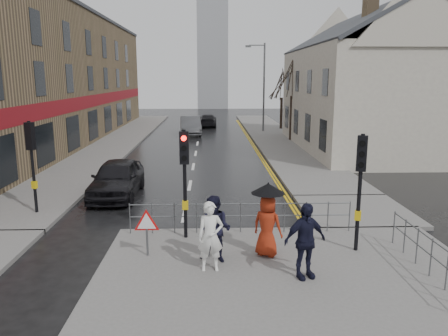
{
  "coord_description": "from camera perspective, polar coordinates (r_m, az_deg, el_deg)",
  "views": [
    {
      "loc": [
        0.98,
        -12.82,
        5.06
      ],
      "look_at": [
        1.56,
        4.93,
        1.37
      ],
      "focal_mm": 35.0,
      "sensor_mm": 36.0,
      "label": 1
    }
  ],
  "objects": [
    {
      "name": "right_pavement",
      "position": [
        38.54,
        6.41,
        4.22
      ],
      "size": [
        4.0,
        40.0,
        0.14
      ],
      "primitive_type": "cube",
      "color": "#605E5B",
      "rests_on": "ground"
    },
    {
      "name": "traffic_signal_near_right",
      "position": [
        12.81,
        17.42,
        -0.52
      ],
      "size": [
        0.34,
        0.33,
        3.4
      ],
      "color": "black",
      "rests_on": "near_pavement"
    },
    {
      "name": "building_right_cream",
      "position": [
        32.73,
        18.14,
        10.67
      ],
      "size": [
        9.0,
        16.4,
        10.1
      ],
      "color": "beige",
      "rests_on": "ground"
    },
    {
      "name": "guard_railing_front",
      "position": [
        14.09,
        2.19,
        -5.61
      ],
      "size": [
        7.14,
        0.04,
        1.0
      ],
      "color": "#595B5E",
      "rests_on": "near_pavement"
    },
    {
      "name": "pedestrian_with_umbrella",
      "position": [
        12.23,
        5.71,
        -6.38
      ],
      "size": [
        1.02,
        0.96,
        2.09
      ],
      "color": "maroon",
      "rests_on": "near_pavement"
    },
    {
      "name": "traffic_signal_far_left",
      "position": [
        17.29,
        -23.85,
        2.08
      ],
      "size": [
        0.34,
        0.33,
        3.4
      ],
      "color": "black",
      "rests_on": "left_pavement"
    },
    {
      "name": "warning_sign",
      "position": [
        12.41,
        -10.08,
        -7.33
      ],
      "size": [
        0.8,
        0.07,
        1.35
      ],
      "color": "#595B5E",
      "rests_on": "near_pavement"
    },
    {
      "name": "pedestrian_d",
      "position": [
        11.1,
        10.52,
        -9.33
      ],
      "size": [
        1.22,
        0.81,
        1.93
      ],
      "primitive_type": "imported",
      "rotation": [
        0.0,
        0.0,
        0.33
      ],
      "color": "black",
      "rests_on": "near_pavement"
    },
    {
      "name": "pavement_bridge_right",
      "position": [
        17.48,
        16.71,
        -5.36
      ],
      "size": [
        4.0,
        4.2,
        0.14
      ],
      "primitive_type": "cube",
      "color": "#605E5B",
      "rests_on": "ground"
    },
    {
      "name": "near_pavement",
      "position": [
        10.76,
        9.56,
        -16.06
      ],
      "size": [
        10.0,
        9.0,
        0.14
      ],
      "primitive_type": "cube",
      "color": "#605E5B",
      "rests_on": "ground"
    },
    {
      "name": "left_pavement",
      "position": [
        36.93,
        -13.56,
        3.64
      ],
      "size": [
        4.0,
        44.0,
        0.14
      ],
      "primitive_type": "cube",
      "color": "#605E5B",
      "rests_on": "ground"
    },
    {
      "name": "pedestrian_a",
      "position": [
        11.35,
        -1.78,
        -8.92
      ],
      "size": [
        0.69,
        0.47,
        1.83
      ],
      "primitive_type": "imported",
      "rotation": [
        0.0,
        0.0,
        0.05
      ],
      "color": "white",
      "rests_on": "near_pavement"
    },
    {
      "name": "tree_far",
      "position": [
        43.39,
        7.59,
        10.79
      ],
      "size": [
        2.4,
        2.4,
        5.64
      ],
      "color": "#30231B",
      "rests_on": "right_pavement"
    },
    {
      "name": "ground",
      "position": [
        13.81,
        -5.88,
        -9.81
      ],
      "size": [
        120.0,
        120.0,
        0.0
      ],
      "primitive_type": "plane",
      "color": "black",
      "rests_on": "ground"
    },
    {
      "name": "car_far",
      "position": [
        46.09,
        -2.12,
        6.23
      ],
      "size": [
        1.87,
        4.49,
        1.3
      ],
      "primitive_type": "imported",
      "rotation": [
        0.0,
        0.0,
        3.13
      ],
      "color": "black",
      "rests_on": "ground"
    },
    {
      "name": "street_lamp",
      "position": [
        41.11,
        5.0,
        11.19
      ],
      "size": [
        1.83,
        0.25,
        8.0
      ],
      "color": "#595B5E",
      "rests_on": "right_pavement"
    },
    {
      "name": "car_parked",
      "position": [
        19.37,
        -13.81,
        -1.31
      ],
      "size": [
        1.91,
        4.7,
        1.6
      ],
      "primitive_type": "imported",
      "rotation": [
        0.0,
        0.0,
        -0.0
      ],
      "color": "black",
      "rests_on": "ground"
    },
    {
      "name": "building_left_terrace",
      "position": [
        37.16,
        -22.73,
        10.75
      ],
      "size": [
        8.0,
        42.0,
        10.0
      ],
      "primitive_type": "cube",
      "color": "#7C6447",
      "rests_on": "ground"
    },
    {
      "name": "tree_near",
      "position": [
        35.42,
        8.93,
        11.72
      ],
      "size": [
        2.4,
        2.4,
        6.58
      ],
      "color": "#30231B",
      "rests_on": "right_pavement"
    },
    {
      "name": "traffic_signal_near_left",
      "position": [
        13.29,
        -5.18,
        0.41
      ],
      "size": [
        0.28,
        0.27,
        3.4
      ],
      "color": "black",
      "rests_on": "near_pavement"
    },
    {
      "name": "guard_railing_side",
      "position": [
        12.23,
        25.5,
        -9.61
      ],
      "size": [
        0.04,
        4.54,
        1.0
      ],
      "color": "#595B5E",
      "rests_on": "near_pavement"
    },
    {
      "name": "car_mid",
      "position": [
        39.43,
        -4.4,
        5.53
      ],
      "size": [
        2.17,
        5.15,
        1.65
      ],
      "primitive_type": "imported",
      "rotation": [
        0.0,
        0.0,
        0.09
      ],
      "color": "#444549",
      "rests_on": "ground"
    },
    {
      "name": "church_tower",
      "position": [
        74.92,
        -1.51,
        14.74
      ],
      "size": [
        5.0,
        5.0,
        18.0
      ],
      "primitive_type": "cube",
      "color": "#919398",
      "rests_on": "ground"
    },
    {
      "name": "pedestrian_b",
      "position": [
        11.87,
        -1.15,
        -7.98
      ],
      "size": [
        1.08,
        0.97,
        1.83
      ],
      "primitive_type": "imported",
      "rotation": [
        0.0,
        0.0,
        -0.38
      ],
      "color": "black",
      "rests_on": "near_pavement"
    }
  ]
}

